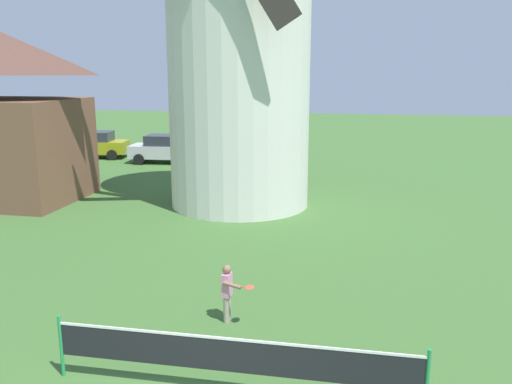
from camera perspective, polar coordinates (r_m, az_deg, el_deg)
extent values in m
cylinder|color=silver|center=(20.13, -1.82, 13.85)|extent=(5.23, 5.23, 10.85)
cylinder|color=#238E4C|center=(9.89, -20.10, -15.20)|extent=(0.06, 0.06, 1.10)
cylinder|color=#238E4C|center=(8.76, 17.83, -18.90)|extent=(0.06, 0.06, 1.10)
cube|color=black|center=(8.80, -2.53, -17.14)|extent=(5.88, 0.01, 0.55)
cube|color=white|center=(8.65, -2.55, -15.45)|extent=(5.88, 0.02, 0.04)
cylinder|color=#9E937F|center=(11.34, -2.96, -12.18)|extent=(0.11, 0.11, 0.55)
cylinder|color=#9E937F|center=(11.22, -3.21, -12.47)|extent=(0.11, 0.11, 0.55)
cube|color=pink|center=(11.07, -3.12, -9.87)|extent=(0.18, 0.29, 0.49)
sphere|color=#89664C|center=(10.94, -3.14, -8.26)|extent=(0.18, 0.18, 0.18)
cylinder|color=#89664C|center=(11.23, -2.80, -9.64)|extent=(0.08, 0.08, 0.37)
cylinder|color=#89664C|center=(10.85, -2.57, -9.92)|extent=(0.38, 0.12, 0.14)
cylinder|color=#D84C33|center=(10.81, -1.82, -10.01)|extent=(0.22, 0.05, 0.04)
ellipsoid|color=#D84C33|center=(10.74, -0.70, -10.15)|extent=(0.21, 0.26, 0.03)
cube|color=#999919|center=(33.17, -16.97, 4.64)|extent=(4.14, 2.30, 0.70)
cube|color=#2D333D|center=(33.10, -17.04, 5.72)|extent=(2.40, 1.83, 0.56)
cylinder|color=black|center=(33.64, -14.32, 4.30)|extent=(0.62, 0.27, 0.60)
cylinder|color=black|center=(32.02, -15.14, 3.84)|extent=(0.62, 0.27, 0.60)
cylinder|color=black|center=(34.46, -18.60, 4.23)|extent=(0.62, 0.27, 0.60)
cylinder|color=black|center=(32.88, -19.60, 3.77)|extent=(0.62, 0.27, 0.60)
cube|color=silver|center=(30.38, -9.40, 4.32)|extent=(4.23, 1.95, 0.70)
cube|color=#2D333D|center=(30.30, -9.44, 5.50)|extent=(2.40, 1.63, 0.56)
cylinder|color=black|center=(30.88, -6.42, 3.89)|extent=(0.61, 0.22, 0.60)
cylinder|color=black|center=(29.25, -7.20, 3.37)|extent=(0.61, 0.22, 0.60)
cylinder|color=black|center=(31.66, -11.39, 3.94)|extent=(0.61, 0.22, 0.60)
cylinder|color=black|center=(30.07, -12.41, 3.43)|extent=(0.61, 0.22, 0.60)
cube|color=brown|center=(23.46, -25.60, 4.07)|extent=(6.03, 4.44, 4.00)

